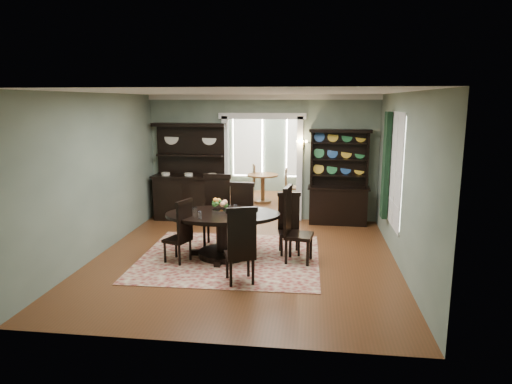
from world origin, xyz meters
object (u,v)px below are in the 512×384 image
dining_table (223,227)px  sideboard (190,186)px  welsh_dresser (338,190)px  parlor_table (263,184)px

dining_table → sideboard: size_ratio=0.96×
welsh_dresser → parlor_table: 2.83m
dining_table → welsh_dresser: welsh_dresser is taller
dining_table → sideboard: bearing=111.0°
dining_table → parlor_table: size_ratio=2.53×
sideboard → parlor_table: sideboard is taller
dining_table → welsh_dresser: (2.22, 2.68, 0.22)m
sideboard → welsh_dresser: size_ratio=1.05×
dining_table → welsh_dresser: bearing=44.4°
dining_table → parlor_table: dining_table is taller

